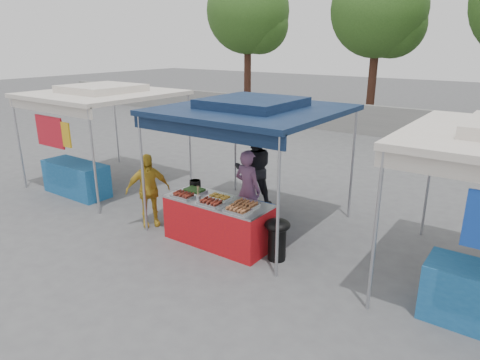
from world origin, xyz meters
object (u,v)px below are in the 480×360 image
Objects in this scene: helper_man at (254,169)px; wok_burner at (277,236)px; cooking_pot at (195,184)px; customer_person at (148,190)px; vendor_table at (218,222)px; vendor_woman at (248,190)px.

wok_burner is at bearing 92.34° from helper_man.
customer_person is (-0.82, -0.50, -0.16)m from cooking_pot.
customer_person is at bearing 21.13° from helper_man.
wok_burner is 0.42× the size of helper_man.
customer_person reaches higher than vendor_table.
helper_man reaches higher than cooking_pot.
customer_person is (-2.87, -0.25, 0.31)m from wok_burner.
helper_man is at bearing 78.87° from cooking_pot.
cooking_pot is at bearing 38.30° from helper_man.
cooking_pot is 0.98m from customer_person.
vendor_table is 2.67× the size of wok_burner.
wok_burner is 2.90m from customer_person.
vendor_woman reaches higher than wok_burner.
helper_man is (-0.55, 1.04, 0.09)m from vendor_woman.
wok_burner is 1.48m from vendor_woman.
helper_man reaches higher than wok_burner.
vendor_woman is at bearing 87.73° from vendor_table.
vendor_woman reaches higher than cooking_pot.
helper_man reaches higher than vendor_table.
helper_man is (-1.73, 1.86, 0.45)m from wok_burner.
helper_man is at bearing 104.78° from vendor_table.
customer_person is (-1.65, -0.16, 0.33)m from vendor_table.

